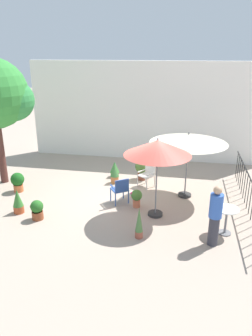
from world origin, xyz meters
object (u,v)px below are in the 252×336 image
at_px(patio_chair_0, 120,189).
at_px(potted_plant_4, 115,169).
at_px(patio_umbrella_0, 188,139).
at_px(potted_plant_5, 37,209).
at_px(potted_plant_6, 136,197).
at_px(cafe_table_0, 226,216).
at_px(potted_plant_0, 18,181).
at_px(potted_plant_1, 18,201).
at_px(patio_umbrella_1, 158,148).
at_px(patio_chair_1, 148,173).
at_px(potted_plant_7, 139,223).
at_px(potted_plant_3, 142,168).
at_px(standing_person, 215,215).
at_px(potted_plant_2, 115,173).

relative_size(patio_chair_0, potted_plant_4, 1.40).
height_order(patio_umbrella_0, potted_plant_4, patio_umbrella_0).
distance_m(potted_plant_5, potted_plant_6, 3.00).
bearing_deg(potted_plant_6, cafe_table_0, -23.14).
relative_size(cafe_table_0, potted_plant_5, 1.26).
bearing_deg(potted_plant_4, patio_chair_0, -72.88).
relative_size(potted_plant_0, potted_plant_4, 1.11).
bearing_deg(potted_plant_1, potted_plant_5, -19.64).
relative_size(cafe_table_0, patio_chair_0, 0.87).
relative_size(patio_umbrella_1, patio_chair_1, 2.70).
bearing_deg(patio_chair_1, patio_chair_0, -114.39).
height_order(patio_umbrella_0, potted_plant_7, patio_umbrella_0).
xyz_separation_m(patio_umbrella_0, potted_plant_3, (-1.62, 1.24, -1.54)).
height_order(patio_chair_0, standing_person, standing_person).
bearing_deg(potted_plant_1, potted_plant_2, 49.90).
bearing_deg(standing_person, potted_plant_4, 130.40).
distance_m(potted_plant_1, potted_plant_2, 3.65).
bearing_deg(patio_umbrella_0, potted_plant_3, 142.43).
bearing_deg(potted_plant_6, potted_plant_5, -154.37).
distance_m(potted_plant_3, standing_person, 4.66).
height_order(patio_chair_1, potted_plant_2, patio_chair_1).
distance_m(potted_plant_2, potted_plant_5, 3.46).
bearing_deg(potted_plant_3, potted_plant_4, 178.76).
bearing_deg(patio_umbrella_1, potted_plant_1, -171.59).
bearing_deg(potted_plant_5, patio_umbrella_1, 14.47).
distance_m(patio_umbrella_0, potted_plant_5, 5.09).
bearing_deg(potted_plant_1, potted_plant_6, 16.81).
bearing_deg(potted_plant_7, patio_umbrella_1, 76.90).
height_order(patio_umbrella_1, patio_chair_0, patio_umbrella_1).
relative_size(potted_plant_1, potted_plant_7, 0.86).
bearing_deg(patio_chair_1, cafe_table_0, -48.86).
xyz_separation_m(potted_plant_2, potted_plant_6, (1.08, -1.75, -0.04)).
bearing_deg(standing_person, potted_plant_2, 133.76).
bearing_deg(potted_plant_3, patio_chair_1, -65.94).
xyz_separation_m(patio_umbrella_0, patio_umbrella_1, (-0.84, -1.51, 0.10)).
distance_m(potted_plant_2, standing_person, 4.79).
xyz_separation_m(patio_chair_0, potted_plant_1, (-2.89, -1.19, -0.14)).
relative_size(patio_umbrella_0, potted_plant_5, 4.20).
relative_size(potted_plant_0, potted_plant_6, 1.19).
relative_size(potted_plant_6, potted_plant_7, 0.65).
xyz_separation_m(patio_umbrella_1, potted_plant_7, (-0.30, -1.29, -1.65)).
xyz_separation_m(cafe_table_0, standing_person, (-0.36, -0.59, 0.31)).
distance_m(patio_umbrella_1, potted_plant_6, 1.91).
xyz_separation_m(potted_plant_1, potted_plant_5, (0.73, -0.26, -0.06)).
bearing_deg(potted_plant_6, potted_plant_2, 121.74).
xyz_separation_m(potted_plant_4, potted_plant_5, (-1.49, -3.64, -0.01)).
distance_m(potted_plant_1, potted_plant_6, 3.59).
relative_size(patio_chair_0, potted_plant_7, 0.98).
relative_size(cafe_table_0, patio_chair_1, 0.84).
distance_m(potted_plant_3, potted_plant_4, 1.08).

